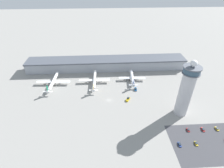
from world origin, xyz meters
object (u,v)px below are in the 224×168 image
car_navy_sedan (180,144)px  car_yellow_taxi (203,129)px  airplane_gate_charlie (132,78)px  service_truck_catering (128,99)px  car_black_suv (217,129)px  car_maroon_suv (188,130)px  control_tower (186,90)px  airplane_gate_alpha (53,82)px  car_red_hatchback (196,143)px  airplane_gate_bravo (94,80)px  service_truck_fuel (136,89)px

car_navy_sedan → car_yellow_taxi: car_yellow_taxi is taller
airplane_gate_charlie → service_truck_catering: airplane_gate_charlie is taller
airplane_gate_charlie → car_black_suv: 102.73m
car_maroon_suv → car_black_suv: (25.57, -0.25, -0.00)m
control_tower → car_yellow_taxi: bearing=-62.2°
airplane_gate_charlie → car_maroon_suv: 89.53m
airplane_gate_charlie → service_truck_catering: 39.09m
control_tower → car_black_suv: 42.31m
airplane_gate_charlie → car_maroon_suv: airplane_gate_charlie is taller
control_tower → car_black_suv: bearing=-42.6°
airplane_gate_alpha → car_red_hatchback: airplane_gate_alpha is taller
airplane_gate_alpha → car_navy_sedan: (118.37, -92.45, -3.58)m
car_black_suv → car_yellow_taxi: bearing=-179.7°
car_maroon_suv → car_yellow_taxi: size_ratio=0.85×
airplane_gate_bravo → car_red_hatchback: bearing=-48.4°
car_yellow_taxi → service_truck_catering: bearing=143.0°
airplane_gate_charlie → car_yellow_taxi: 95.81m
car_black_suv → car_red_hatchback: size_ratio=1.06×
airplane_gate_bravo → service_truck_fuel: (47.49, -17.03, -3.22)m
airplane_gate_alpha → airplane_gate_charlie: 95.33m
service_truck_catering → car_black_suv: (71.70, -44.48, -0.47)m
airplane_gate_bravo → car_red_hatchback: 124.77m
service_truck_catering → car_yellow_taxi: size_ratio=1.40×
car_maroon_suv → car_yellow_taxi: car_yellow_taxi is taller
airplane_gate_alpha → service_truck_fuel: bearing=-9.5°
car_navy_sedan → car_yellow_taxi: 29.42m
airplane_gate_bravo → airplane_gate_charlie: size_ratio=1.26×
car_maroon_suv → car_red_hatchback: size_ratio=0.96×
airplane_gate_alpha → airplane_gate_charlie: bearing=2.1°
car_red_hatchback → car_black_suv: bearing=28.8°
service_truck_fuel → car_red_hatchback: size_ratio=1.51×
car_yellow_taxi → car_maroon_suv: bearing=178.6°
control_tower → airplane_gate_bravo: (-83.58, 57.06, -22.86)m
control_tower → service_truck_fuel: (-36.09, 40.03, -26.09)m
airplane_gate_charlie → car_red_hatchback: bearing=-69.1°
airplane_gate_bravo → car_maroon_suv: (82.33, -79.19, -3.56)m
airplane_gate_bravo → service_truck_fuel: size_ratio=6.78×
airplane_gate_bravo → service_truck_catering: airplane_gate_bravo is taller
car_black_suv → car_yellow_taxi: size_ratio=0.95×
control_tower → service_truck_catering: 58.37m
airplane_gate_charlie → car_yellow_taxi: bearing=-59.2°
car_red_hatchback → car_maroon_suv: bearing=92.1°
car_maroon_suv → car_black_suv: size_ratio=0.90×
service_truck_fuel → airplane_gate_alpha: bearing=170.5°
service_truck_fuel → car_maroon_suv: 71.26m
control_tower → service_truck_catering: bearing=155.0°
service_truck_catering → car_red_hatchback: (46.65, -58.27, -0.48)m
car_black_suv → control_tower: bearing=137.4°
car_black_suv → car_red_hatchback: 28.59m
airplane_gate_bravo → service_truck_catering: bearing=-44.0°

